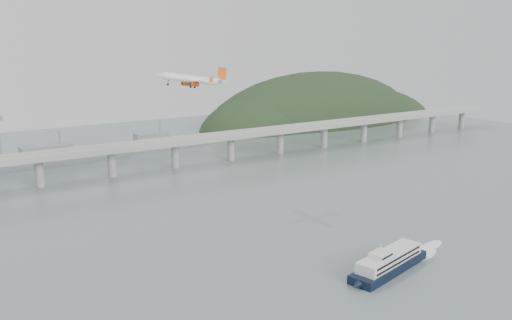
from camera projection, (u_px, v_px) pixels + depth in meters
ground at (322, 259)px, 246.79m from camera, size 900.00×900.00×0.00m
bridge at (149, 149)px, 405.58m from camera, size 800.00×22.00×23.90m
headland at (326, 135)px, 674.21m from camera, size 365.00×155.00×156.00m
ferry at (389, 262)px, 233.52m from camera, size 76.43×26.47×14.60m
airliner at (193, 80)px, 282.91m from camera, size 39.72×36.05×10.90m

